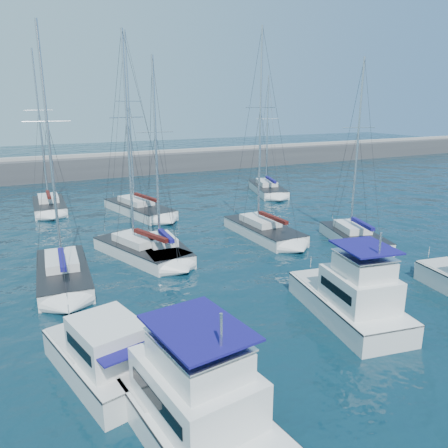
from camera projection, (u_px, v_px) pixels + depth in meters
name	position (u px, v px, depth m)	size (l,w,h in m)	color
ground	(309.00, 320.00, 22.84)	(220.00, 220.00, 0.00)	black
breakwater	(103.00, 169.00, 67.37)	(160.00, 6.00, 4.45)	#424244
motor_yacht_port_outer	(104.00, 358.00, 17.82)	(4.11, 6.80, 3.20)	silver
motor_yacht_port_inner	(186.00, 397.00, 15.18)	(4.64, 9.87, 4.69)	silver
motor_yacht_stbd_inner	(352.00, 299.00, 22.69)	(4.51, 8.12, 4.69)	silver
sailboat_mid_a	(63.00, 273.00, 27.74)	(3.66, 8.51, 15.91)	silver
sailboat_mid_b	(140.00, 250.00, 32.08)	(5.56, 8.81, 16.06)	silver
sailboat_mid_c	(162.00, 250.00, 32.03)	(3.22, 6.57, 14.40)	silver
sailboat_mid_d	(263.00, 230.00, 37.08)	(3.34, 8.58, 17.06)	silver
sailboat_mid_e	(354.00, 237.00, 35.16)	(4.86, 7.62, 14.60)	silver
sailboat_back_a	(49.00, 205.00, 45.77)	(3.35, 7.80, 16.41)	silver
sailboat_back_b	(139.00, 208.00, 44.59)	(5.30, 10.13, 17.87)	silver
sailboat_back_c	(267.00, 189.00, 54.56)	(5.50, 9.19, 14.43)	silver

